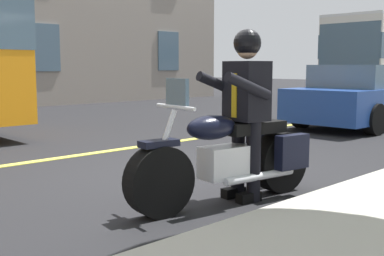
# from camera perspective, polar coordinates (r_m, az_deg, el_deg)

# --- Properties ---
(ground_plane) EXTENTS (80.00, 80.00, 0.00)m
(ground_plane) POSITION_cam_1_polar(r_m,az_deg,el_deg) (6.33, -0.97, -5.24)
(ground_plane) COLOR black
(lane_center_stripe) EXTENTS (60.00, 0.16, 0.01)m
(lane_center_stripe) POSITION_cam_1_polar(r_m,az_deg,el_deg) (7.89, -10.90, -2.84)
(lane_center_stripe) COLOR #E5DB4C
(lane_center_stripe) RESTS_ON ground_plane
(motorcycle_main) EXTENTS (2.22, 0.79, 1.26)m
(motorcycle_main) POSITION_cam_1_polar(r_m,az_deg,el_deg) (4.91, 4.57, -3.53)
(motorcycle_main) COLOR black
(motorcycle_main) RESTS_ON ground_plane
(rider_main) EXTENTS (0.68, 0.61, 1.74)m
(rider_main) POSITION_cam_1_polar(r_m,az_deg,el_deg) (4.96, 6.29, 3.36)
(rider_main) COLOR black
(rider_main) RESTS_ON ground_plane
(car_silver) EXTENTS (4.60, 1.92, 1.40)m
(car_silver) POSITION_cam_1_polar(r_m,az_deg,el_deg) (11.92, 19.94, 3.55)
(car_silver) COLOR navy
(car_silver) RESTS_ON ground_plane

